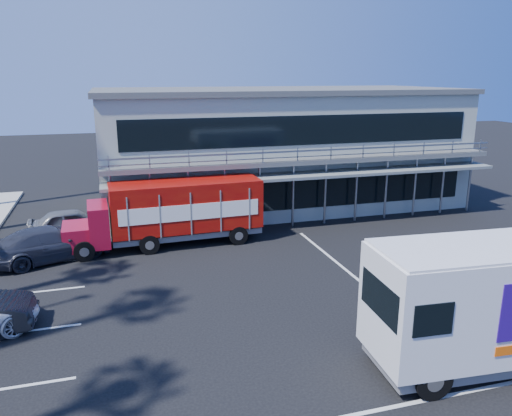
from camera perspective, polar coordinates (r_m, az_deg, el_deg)
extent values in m
plane|color=black|center=(18.97, 8.36, -10.58)|extent=(120.00, 120.00, 0.00)
cube|color=#9EA294|center=(32.51, 2.43, 6.81)|extent=(22.00, 10.00, 7.00)
cube|color=#515454|center=(32.19, 2.50, 13.25)|extent=(22.40, 10.40, 0.30)
cube|color=#515454|center=(27.32, 6.21, 5.37)|extent=(22.00, 1.20, 0.25)
cube|color=gray|center=(26.74, 6.69, 6.23)|extent=(22.00, 0.08, 0.90)
cube|color=slate|center=(27.17, 6.41, 3.81)|extent=(22.00, 1.80, 0.15)
cube|color=black|center=(28.25, 5.65, 1.56)|extent=(20.00, 0.06, 1.60)
cube|color=black|center=(27.63, 5.84, 8.84)|extent=(20.00, 0.06, 1.60)
cube|color=maroon|center=(24.56, -19.75, -3.05)|extent=(1.34, 2.08, 1.08)
cube|color=maroon|center=(24.40, -17.53, -1.75)|extent=(0.99, 2.29, 1.89)
cube|color=black|center=(24.25, -17.63, -0.53)|extent=(0.12, 1.92, 0.63)
cube|color=#991409|center=(24.62, -7.97, 0.38)|extent=(7.29, 2.53, 2.34)
cube|color=slate|center=(25.00, -7.86, -2.72)|extent=(7.28, 2.19, 0.27)
cube|color=white|center=(23.56, -7.45, -0.49)|extent=(6.63, 0.29, 0.77)
cube|color=white|center=(25.72, -8.44, 0.80)|extent=(6.63, 0.29, 0.77)
cylinder|color=black|center=(23.74, -19.03, -4.70)|extent=(0.95, 0.32, 0.94)
cylinder|color=black|center=(25.62, -19.04, -3.26)|extent=(0.95, 0.32, 0.94)
cylinder|color=black|center=(23.84, -12.08, -4.10)|extent=(0.95, 0.32, 0.94)
cylinder|color=black|center=(25.72, -12.61, -2.71)|extent=(0.95, 0.32, 0.94)
cylinder|color=black|center=(24.64, -2.04, -3.14)|extent=(0.95, 0.32, 0.94)
cylinder|color=black|center=(26.46, -3.27, -1.86)|extent=(0.95, 0.32, 0.94)
cube|color=silver|center=(15.88, 26.23, -9.05)|extent=(7.66, 3.07, 3.00)
cube|color=slate|center=(16.59, 25.55, -14.32)|extent=(7.35, 2.80, 0.38)
cube|color=black|center=(13.82, 13.98, -9.99)|extent=(0.20, 2.11, 1.02)
cube|color=silver|center=(15.36, 26.89, -3.80)|extent=(7.51, 3.01, 0.09)
cube|color=#2B0D77|center=(17.25, 25.90, -6.36)|extent=(3.85, 0.29, 1.61)
cylinder|color=black|center=(14.35, 19.55, -18.11)|extent=(1.05, 0.35, 1.03)
cylinder|color=black|center=(16.01, 15.19, -14.03)|extent=(1.05, 0.35, 1.03)
imported|color=#2A2D39|center=(24.39, -22.38, -3.77)|extent=(5.66, 3.84, 1.52)
imported|color=slate|center=(27.37, -20.19, -1.61)|extent=(4.49, 2.15, 1.48)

